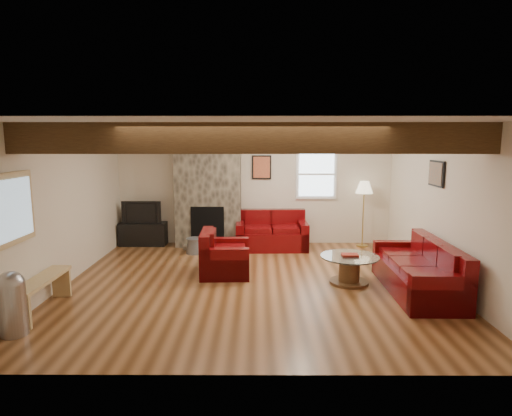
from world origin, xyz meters
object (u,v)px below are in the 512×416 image
(armchair_red, at_px, (225,253))
(tv_cabinet, at_px, (143,234))
(television, at_px, (142,212))
(loveseat, at_px, (272,230))
(sofa_three, at_px, (417,267))
(coffee_table, at_px, (349,270))
(floor_lamp, at_px, (364,191))

(armchair_red, bearing_deg, tv_cabinet, 41.87)
(television, bearing_deg, loveseat, -6.10)
(sofa_three, distance_m, television, 5.74)
(sofa_three, relative_size, coffee_table, 2.17)
(armchair_red, xyz_separation_m, coffee_table, (2.03, -0.49, -0.15))
(sofa_three, bearing_deg, floor_lamp, -176.25)
(loveseat, relative_size, floor_lamp, 1.05)
(armchair_red, relative_size, tv_cabinet, 0.93)
(loveseat, height_order, tv_cabinet, loveseat)
(loveseat, relative_size, armchair_red, 1.61)
(loveseat, xyz_separation_m, television, (-2.81, 0.30, 0.35))
(floor_lamp, bearing_deg, armchair_red, -145.40)
(armchair_red, distance_m, floor_lamp, 3.54)
(coffee_table, distance_m, floor_lamp, 2.75)
(loveseat, distance_m, tv_cabinet, 2.83)
(sofa_three, distance_m, armchair_red, 3.10)
(tv_cabinet, bearing_deg, coffee_table, -32.42)
(tv_cabinet, distance_m, television, 0.49)
(coffee_table, height_order, floor_lamp, floor_lamp)
(armchair_red, relative_size, coffee_table, 1.00)
(tv_cabinet, relative_size, floor_lamp, 0.70)
(armchair_red, relative_size, floor_lamp, 0.65)
(coffee_table, height_order, television, television)
(sofa_three, height_order, television, television)
(sofa_three, height_order, tv_cabinet, sofa_three)
(coffee_table, xyz_separation_m, tv_cabinet, (-3.99, 2.54, 0.02))
(tv_cabinet, bearing_deg, sofa_three, -30.64)
(armchair_red, distance_m, tv_cabinet, 2.84)
(coffee_table, height_order, tv_cabinet, tv_cabinet)
(sofa_three, relative_size, floor_lamp, 1.42)
(sofa_three, xyz_separation_m, armchair_red, (-2.97, 0.87, -0.01))
(loveseat, xyz_separation_m, floor_lamp, (1.98, 0.20, 0.82))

